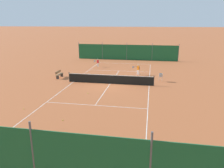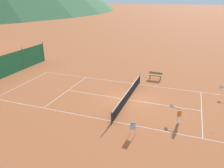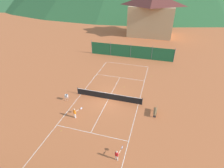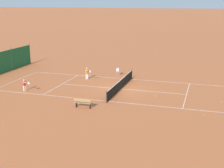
{
  "view_description": "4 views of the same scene",
  "coord_description": "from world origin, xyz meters",
  "px_view_note": "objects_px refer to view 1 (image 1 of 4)",
  "views": [
    {
      "loc": [
        -4.14,
        21.96,
        6.3
      ],
      "look_at": [
        -0.61,
        2.29,
        0.63
      ],
      "focal_mm": 35.0,
      "sensor_mm": 36.0,
      "label": 1
    },
    {
      "loc": [
        -17.73,
        -4.84,
        8.87
      ],
      "look_at": [
        0.33,
        1.72,
        1.21
      ],
      "focal_mm": 35.0,
      "sensor_mm": 36.0,
      "label": 2
    },
    {
      "loc": [
        5.87,
        -18.5,
        13.95
      ],
      "look_at": [
        -0.04,
        1.86,
        1.32
      ],
      "focal_mm": 28.0,
      "sensor_mm": 36.0,
      "label": 3
    },
    {
      "loc": [
        28.71,
        8.03,
        8.59
      ],
      "look_at": [
        1.35,
        -0.5,
        0.81
      ],
      "focal_mm": 50.0,
      "sensor_mm": 36.0,
      "label": 4
    }
  ],
  "objects_px": {
    "player_near_service": "(138,69)",
    "tennis_ball_by_net_right": "(24,109)",
    "player_far_service": "(98,62)",
    "tennis_ball_alley_right": "(88,93)",
    "ball_hopper": "(161,76)",
    "tennis_ball_far_corner": "(135,88)",
    "tennis_ball_by_net_left": "(63,120)",
    "tennis_ball_near_corner": "(143,71)",
    "tennis_net": "(110,79)",
    "courtside_bench": "(59,74)"
  },
  "relations": [
    {
      "from": "player_far_service",
      "to": "tennis_ball_by_net_left",
      "type": "xyz_separation_m",
      "value": [
        -2.08,
        18.18,
        -0.65
      ]
    },
    {
      "from": "tennis_ball_far_corner",
      "to": "tennis_ball_alley_right",
      "type": "relative_size",
      "value": 1.0
    },
    {
      "from": "tennis_ball_by_net_right",
      "to": "tennis_ball_near_corner",
      "type": "distance_m",
      "value": 17.25
    },
    {
      "from": "tennis_net",
      "to": "courtside_bench",
      "type": "bearing_deg",
      "value": -12.78
    },
    {
      "from": "tennis_ball_far_corner",
      "to": "courtside_bench",
      "type": "relative_size",
      "value": 0.04
    },
    {
      "from": "player_near_service",
      "to": "tennis_ball_by_net_right",
      "type": "bearing_deg",
      "value": 58.91
    },
    {
      "from": "tennis_net",
      "to": "tennis_ball_far_corner",
      "type": "bearing_deg",
      "value": 154.93
    },
    {
      "from": "tennis_ball_far_corner",
      "to": "tennis_net",
      "type": "bearing_deg",
      "value": -25.07
    },
    {
      "from": "tennis_ball_far_corner",
      "to": "tennis_ball_by_net_left",
      "type": "xyz_separation_m",
      "value": [
        4.17,
        8.19,
        0.0
      ]
    },
    {
      "from": "tennis_net",
      "to": "tennis_ball_near_corner",
      "type": "xyz_separation_m",
      "value": [
        -3.17,
        -7.01,
        -0.47
      ]
    },
    {
      "from": "player_near_service",
      "to": "tennis_ball_near_corner",
      "type": "bearing_deg",
      "value": -102.77
    },
    {
      "from": "player_far_service",
      "to": "courtside_bench",
      "type": "distance_m",
      "value": 7.8
    },
    {
      "from": "courtside_bench",
      "to": "tennis_ball_alley_right",
      "type": "bearing_deg",
      "value": 134.11
    },
    {
      "from": "player_far_service",
      "to": "tennis_ball_near_corner",
      "type": "xyz_separation_m",
      "value": [
        -6.66,
        1.69,
        -0.65
      ]
    },
    {
      "from": "player_far_service",
      "to": "ball_hopper",
      "type": "distance_m",
      "value": 11.16
    },
    {
      "from": "ball_hopper",
      "to": "courtside_bench",
      "type": "distance_m",
      "value": 11.67
    },
    {
      "from": "player_far_service",
      "to": "ball_hopper",
      "type": "xyz_separation_m",
      "value": [
        -8.81,
        6.86,
        -0.03
      ]
    },
    {
      "from": "tennis_ball_alley_right",
      "to": "tennis_ball_by_net_right",
      "type": "relative_size",
      "value": 1.0
    },
    {
      "from": "player_near_service",
      "to": "tennis_ball_by_net_right",
      "type": "distance_m",
      "value": 14.95
    },
    {
      "from": "tennis_net",
      "to": "player_far_service",
      "type": "height_order",
      "value": "player_far_service"
    },
    {
      "from": "tennis_net",
      "to": "tennis_ball_alley_right",
      "type": "xyz_separation_m",
      "value": [
        1.38,
        3.68,
        -0.47
      ]
    },
    {
      "from": "tennis_ball_by_net_left",
      "to": "tennis_ball_near_corner",
      "type": "distance_m",
      "value": 17.12
    },
    {
      "from": "tennis_ball_near_corner",
      "to": "tennis_ball_by_net_left",
      "type": "bearing_deg",
      "value": 74.46
    },
    {
      "from": "tennis_ball_alley_right",
      "to": "tennis_ball_by_net_right",
      "type": "distance_m",
      "value": 5.79
    },
    {
      "from": "tennis_ball_alley_right",
      "to": "ball_hopper",
      "type": "xyz_separation_m",
      "value": [
        -6.69,
        -5.52,
        0.62
      ]
    },
    {
      "from": "tennis_ball_by_net_left",
      "to": "ball_hopper",
      "type": "distance_m",
      "value": 13.18
    },
    {
      "from": "tennis_ball_far_corner",
      "to": "ball_hopper",
      "type": "relative_size",
      "value": 0.07
    },
    {
      "from": "tennis_net",
      "to": "player_far_service",
      "type": "bearing_deg",
      "value": -68.13
    },
    {
      "from": "tennis_ball_by_net_right",
      "to": "courtside_bench",
      "type": "bearing_deg",
      "value": -82.48
    },
    {
      "from": "tennis_ball_by_net_left",
      "to": "ball_hopper",
      "type": "xyz_separation_m",
      "value": [
        -6.73,
        -11.32,
        0.62
      ]
    },
    {
      "from": "player_near_service",
      "to": "courtside_bench",
      "type": "height_order",
      "value": "player_near_service"
    },
    {
      "from": "tennis_ball_far_corner",
      "to": "player_far_service",
      "type": "bearing_deg",
      "value": -57.97
    },
    {
      "from": "tennis_ball_far_corner",
      "to": "tennis_ball_alley_right",
      "type": "height_order",
      "value": "same"
    },
    {
      "from": "tennis_ball_by_net_right",
      "to": "tennis_ball_near_corner",
      "type": "xyz_separation_m",
      "value": [
        -8.25,
        -15.16,
        0.0
      ]
    },
    {
      "from": "player_near_service",
      "to": "tennis_ball_near_corner",
      "type": "relative_size",
      "value": 19.95
    },
    {
      "from": "tennis_ball_near_corner",
      "to": "ball_hopper",
      "type": "distance_m",
      "value": 5.64
    },
    {
      "from": "tennis_ball_near_corner",
      "to": "ball_hopper",
      "type": "bearing_deg",
      "value": 112.5
    },
    {
      "from": "tennis_net",
      "to": "tennis_ball_by_net_left",
      "type": "distance_m",
      "value": 9.6
    },
    {
      "from": "ball_hopper",
      "to": "courtside_bench",
      "type": "height_order",
      "value": "ball_hopper"
    },
    {
      "from": "tennis_ball_by_net_right",
      "to": "player_near_service",
      "type": "bearing_deg",
      "value": -121.09
    },
    {
      "from": "player_near_service",
      "to": "tennis_ball_far_corner",
      "type": "height_order",
      "value": "player_near_service"
    },
    {
      "from": "tennis_net",
      "to": "tennis_ball_by_net_right",
      "type": "bearing_deg",
      "value": 58.04
    },
    {
      "from": "tennis_ball_by_net_left",
      "to": "ball_hopper",
      "type": "relative_size",
      "value": 0.07
    },
    {
      "from": "player_near_service",
      "to": "tennis_ball_near_corner",
      "type": "xyz_separation_m",
      "value": [
        -0.54,
        -2.37,
        -0.73
      ]
    },
    {
      "from": "ball_hopper",
      "to": "player_far_service",
      "type": "bearing_deg",
      "value": -37.93
    },
    {
      "from": "ball_hopper",
      "to": "player_near_service",
      "type": "bearing_deg",
      "value": -46.33
    },
    {
      "from": "tennis_net",
      "to": "player_far_service",
      "type": "xyz_separation_m",
      "value": [
        3.49,
        -8.7,
        0.18
      ]
    },
    {
      "from": "player_far_service",
      "to": "tennis_ball_by_net_right",
      "type": "distance_m",
      "value": 16.93
    },
    {
      "from": "player_near_service",
      "to": "tennis_ball_by_net_right",
      "type": "height_order",
      "value": "player_near_service"
    },
    {
      "from": "ball_hopper",
      "to": "courtside_bench",
      "type": "xyz_separation_m",
      "value": [
        11.66,
        0.4,
        -0.2
      ]
    }
  ]
}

